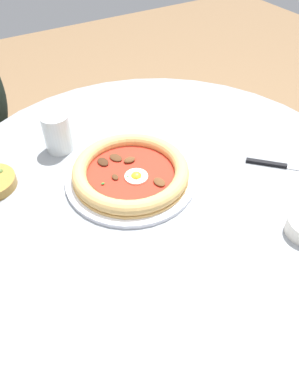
{
  "coord_description": "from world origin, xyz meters",
  "views": [
    {
      "loc": [
        -0.32,
        -0.49,
        1.27
      ],
      "look_at": [
        -0.03,
        0.0,
        0.71
      ],
      "focal_mm": 33.47,
      "sensor_mm": 36.0,
      "label": 1
    }
  ],
  "objects_px": {
    "dining_table": "(159,230)",
    "pizza_on_plate": "(131,173)",
    "water_glass": "(58,135)",
    "steak_knife": "(278,165)"
  },
  "relations": [
    {
      "from": "dining_table",
      "to": "pizza_on_plate",
      "type": "bearing_deg",
      "value": 142.59
    },
    {
      "from": "dining_table",
      "to": "water_glass",
      "type": "relative_size",
      "value": 10.43
    },
    {
      "from": "dining_table",
      "to": "pizza_on_plate",
      "type": "relative_size",
      "value": 3.36
    },
    {
      "from": "steak_knife",
      "to": "pizza_on_plate",
      "type": "bearing_deg",
      "value": 156.92
    },
    {
      "from": "water_glass",
      "to": "pizza_on_plate",
      "type": "bearing_deg",
      "value": -62.98
    },
    {
      "from": "pizza_on_plate",
      "to": "steak_knife",
      "type": "xyz_separation_m",
      "value": [
        0.32,
        -0.14,
        -0.02
      ]
    },
    {
      "from": "pizza_on_plate",
      "to": "water_glass",
      "type": "distance_m",
      "value": 0.21
    },
    {
      "from": "steak_knife",
      "to": "water_glass",
      "type": "bearing_deg",
      "value": 141.99
    },
    {
      "from": "dining_table",
      "to": "water_glass",
      "type": "distance_m",
      "value": 0.35
    },
    {
      "from": "pizza_on_plate",
      "to": "steak_knife",
      "type": "bearing_deg",
      "value": -23.08
    }
  ]
}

